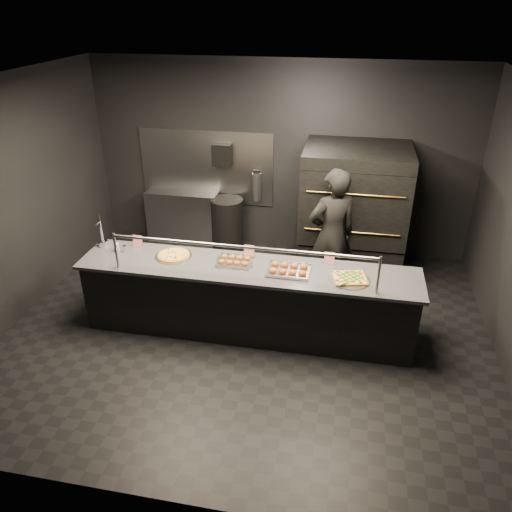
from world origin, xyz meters
name	(u,v)px	position (x,y,z in m)	size (l,w,h in m)	color
room	(245,221)	(-0.02, 0.05, 1.50)	(6.04, 6.00, 3.00)	black
service_counter	(247,299)	(0.00, 0.00, 0.46)	(4.10, 0.78, 1.37)	black
pizza_oven	(353,211)	(1.20, 1.90, 0.97)	(1.50, 1.23, 1.91)	black
prep_shelf	(183,217)	(-1.60, 2.32, 0.45)	(1.20, 0.35, 0.90)	#99999E
towel_dispenser	(222,155)	(-0.90, 2.39, 1.55)	(0.30, 0.20, 0.35)	black
fire_extinguisher	(257,186)	(-0.35, 2.40, 1.06)	(0.14, 0.14, 0.51)	#B2B2B7
beer_tap	(102,236)	(-1.94, 0.20, 1.06)	(0.12, 0.18, 0.48)	silver
round_pizza	(174,255)	(-0.95, 0.10, 0.94)	(0.45, 0.45, 0.03)	silver
slider_tray_a	(235,261)	(-0.17, 0.08, 0.95)	(0.48, 0.40, 0.07)	silver
slider_tray_b	(289,269)	(0.50, -0.02, 0.95)	(0.51, 0.38, 0.08)	silver
square_pizza	(350,278)	(1.21, -0.06, 0.94)	(0.47, 0.47, 0.05)	silver
condiment_jar	(119,248)	(-1.67, 0.10, 0.97)	(0.16, 0.06, 0.10)	silver
tent_cards	(237,250)	(-0.19, 0.28, 1.00)	(2.57, 0.04, 0.15)	white
trash_bin	(227,224)	(-0.80, 2.21, 0.44)	(0.52, 0.52, 0.87)	black
worker	(331,235)	(0.94, 1.06, 0.93)	(0.68, 0.45, 1.86)	black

